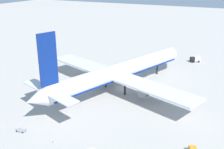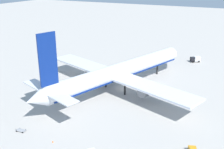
# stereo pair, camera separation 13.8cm
# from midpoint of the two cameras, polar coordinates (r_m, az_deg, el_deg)

# --- Properties ---
(ground_plane) EXTENTS (600.00, 600.00, 0.00)m
(ground_plane) POSITION_cam_midpoint_polar(r_m,az_deg,el_deg) (106.36, 1.85, -2.88)
(ground_plane) COLOR #ADA8A0
(airliner) EXTENTS (75.27, 67.50, 26.29)m
(airliner) POSITION_cam_midpoint_polar(r_m,az_deg,el_deg) (102.75, 1.35, 0.53)
(airliner) COLOR silver
(airliner) RESTS_ON ground
(service_truck_3) EXTENTS (4.67, 5.23, 2.81)m
(service_truck_3) POSITION_cam_midpoint_polar(r_m,az_deg,el_deg) (144.15, 16.98, 3.13)
(service_truck_3) COLOR black
(service_truck_3) RESTS_ON ground
(baggage_cart_0) EXTENTS (1.81, 3.37, 0.40)m
(baggage_cart_0) POSITION_cam_midpoint_polar(r_m,az_deg,el_deg) (82.69, -18.48, -11.01)
(baggage_cart_0) COLOR gray
(baggage_cart_0) RESTS_ON ground
(traffic_cone_1) EXTENTS (0.36, 0.36, 0.55)m
(traffic_cone_1) POSITION_cam_midpoint_polar(r_m,az_deg,el_deg) (141.62, -7.90, 3.00)
(traffic_cone_1) COLOR orange
(traffic_cone_1) RESTS_ON ground
(traffic_cone_4) EXTENTS (0.36, 0.36, 0.55)m
(traffic_cone_4) POSITION_cam_midpoint_polar(r_m,az_deg,el_deg) (75.62, -12.28, -13.51)
(traffic_cone_4) COLOR orange
(traffic_cone_4) RESTS_ON ground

